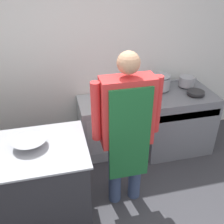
% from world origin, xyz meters
% --- Properties ---
extents(wall_back, '(8.00, 0.05, 2.70)m').
position_xyz_m(wall_back, '(0.00, 2.02, 1.35)').
color(wall_back, white).
rests_on(wall_back, ground_plane).
extents(prep_counter, '(1.37, 0.78, 0.92)m').
position_xyz_m(prep_counter, '(-0.93, 0.70, 0.46)').
color(prep_counter, '#2D2D33').
rests_on(prep_counter, ground_plane).
extents(stove, '(0.95, 0.75, 0.89)m').
position_xyz_m(stove, '(1.14, 1.57, 0.44)').
color(stove, slate).
rests_on(stove, ground_plane).
extents(fridge_unit, '(0.71, 0.58, 0.78)m').
position_xyz_m(fridge_unit, '(0.15, 1.68, 0.39)').
color(fridge_unit, '#A8ADB2').
rests_on(fridge_unit, ground_plane).
extents(person_cook, '(0.69, 0.24, 1.76)m').
position_xyz_m(person_cook, '(0.17, 0.74, 1.01)').
color(person_cook, '#38476B').
rests_on(person_cook, ground_plane).
extents(mixing_bowl, '(0.33, 0.33, 0.08)m').
position_xyz_m(mixing_bowl, '(-0.77, 0.74, 0.96)').
color(mixing_bowl, '#9EA0A8').
rests_on(mixing_bowl, prep_counter).
extents(stock_pot, '(0.27, 0.27, 0.21)m').
position_xyz_m(stock_pot, '(0.93, 1.70, 1.00)').
color(stock_pot, '#9EA0A8').
rests_on(stock_pot, stove).
extents(saute_pan, '(0.23, 0.23, 0.04)m').
position_xyz_m(saute_pan, '(1.33, 1.44, 0.91)').
color(saute_pan, '#262628').
rests_on(saute_pan, stove).
extents(sauce_pot, '(0.21, 0.21, 0.14)m').
position_xyz_m(sauce_pot, '(1.33, 1.70, 0.96)').
color(sauce_pot, '#9EA0A8').
rests_on(sauce_pot, stove).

